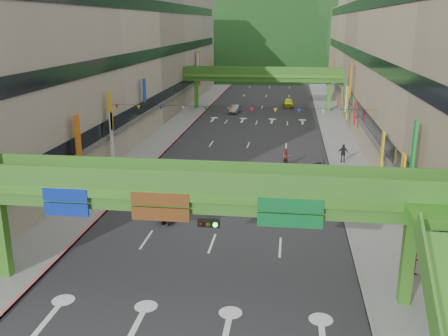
% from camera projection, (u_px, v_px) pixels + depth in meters
% --- Properties ---
extents(road_slab, '(18.00, 140.00, 0.02)m').
position_uv_depth(road_slab, '(254.00, 128.00, 69.23)').
color(road_slab, '#28282B').
rests_on(road_slab, ground).
extents(sidewalk_left, '(4.00, 140.00, 0.15)m').
position_uv_depth(sidewalk_left, '(177.00, 126.00, 70.61)').
color(sidewalk_left, gray).
rests_on(sidewalk_left, ground).
extents(sidewalk_right, '(4.00, 140.00, 0.15)m').
position_uv_depth(sidewalk_right, '(335.00, 130.00, 67.82)').
color(sidewalk_right, gray).
rests_on(sidewalk_right, ground).
extents(curb_left, '(0.20, 140.00, 0.18)m').
position_uv_depth(curb_left, '(190.00, 126.00, 70.37)').
color(curb_left, '#CC5959').
rests_on(curb_left, ground).
extents(curb_right, '(0.20, 140.00, 0.18)m').
position_uv_depth(curb_right, '(321.00, 129.00, 68.05)').
color(curb_right, gray).
rests_on(curb_right, ground).
extents(building_row_left, '(12.80, 95.00, 19.00)m').
position_uv_depth(building_row_left, '(119.00, 57.00, 68.99)').
color(building_row_left, '#9E937F').
rests_on(building_row_left, ground).
extents(building_row_right, '(12.80, 95.00, 19.00)m').
position_uv_depth(building_row_right, '(402.00, 60.00, 64.17)').
color(building_row_right, gray).
rests_on(building_row_right, ground).
extents(overpass_near, '(28.00, 12.27, 7.10)m').
position_uv_depth(overpass_near, '(209.00, 206.00, 25.21)').
color(overpass_near, '#4C9E2D').
rests_on(overpass_near, ground).
extents(overpass_far, '(28.00, 2.20, 7.10)m').
position_uv_depth(overpass_far, '(262.00, 78.00, 81.99)').
color(overpass_far, '#4C9E2D').
rests_on(overpass_far, ground).
extents(hill_left, '(168.00, 140.00, 112.00)m').
position_uv_depth(hill_left, '(235.00, 64.00, 175.79)').
color(hill_left, '#1C4419').
rests_on(hill_left, ground).
extents(hill_right, '(208.00, 176.00, 128.00)m').
position_uv_depth(hill_right, '(345.00, 61.00, 189.74)').
color(hill_right, '#1C4419').
rests_on(hill_right, ground).
extents(bunting_string, '(26.00, 0.36, 0.47)m').
position_uv_depth(bunting_string, '(240.00, 110.00, 48.53)').
color(bunting_string, black).
rests_on(bunting_string, ground).
extents(scooter_rider_near, '(0.75, 1.57, 1.97)m').
position_uv_depth(scooter_rider_near, '(163.00, 210.00, 36.46)').
color(scooter_rider_near, black).
rests_on(scooter_rider_near, ground).
extents(scooter_rider_mid, '(0.83, 1.60, 1.97)m').
position_uv_depth(scooter_rider_mid, '(286.00, 158.00, 50.22)').
color(scooter_rider_mid, black).
rests_on(scooter_rider_mid, ground).
extents(scooter_rider_left, '(1.03, 1.57, 1.99)m').
position_uv_depth(scooter_rider_left, '(172.00, 210.00, 36.27)').
color(scooter_rider_left, '#9898A0').
rests_on(scooter_rider_left, ground).
extents(scooter_rider_far, '(0.95, 1.60, 2.21)m').
position_uv_depth(scooter_rider_far, '(161.00, 195.00, 39.06)').
color(scooter_rider_far, maroon).
rests_on(scooter_rider_far, ground).
extents(parked_scooter_row, '(1.60, 9.40, 1.08)m').
position_uv_depth(parked_scooter_row, '(321.00, 178.00, 45.17)').
color(parked_scooter_row, black).
rests_on(parked_scooter_row, ground).
extents(car_silver, '(1.86, 3.99, 1.27)m').
position_uv_depth(car_silver, '(235.00, 109.00, 80.84)').
color(car_silver, gray).
rests_on(car_silver, ground).
extents(car_yellow, '(2.06, 4.45, 1.48)m').
position_uv_depth(car_yellow, '(288.00, 103.00, 86.65)').
color(car_yellow, yellow).
rests_on(car_yellow, ground).
extents(pedestrian_red, '(0.89, 0.77, 1.57)m').
position_uv_depth(pedestrian_red, '(414.00, 265.00, 28.52)').
color(pedestrian_red, red).
rests_on(pedestrian_red, ground).
extents(pedestrian_dark, '(1.14, 0.55, 1.89)m').
position_uv_depth(pedestrian_dark, '(343.00, 154.00, 51.72)').
color(pedestrian_dark, '#212228').
rests_on(pedestrian_dark, ground).
extents(pedestrian_blue, '(0.83, 0.65, 1.55)m').
position_uv_depth(pedestrian_blue, '(355.00, 212.00, 36.40)').
color(pedestrian_blue, '#354764').
rests_on(pedestrian_blue, ground).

